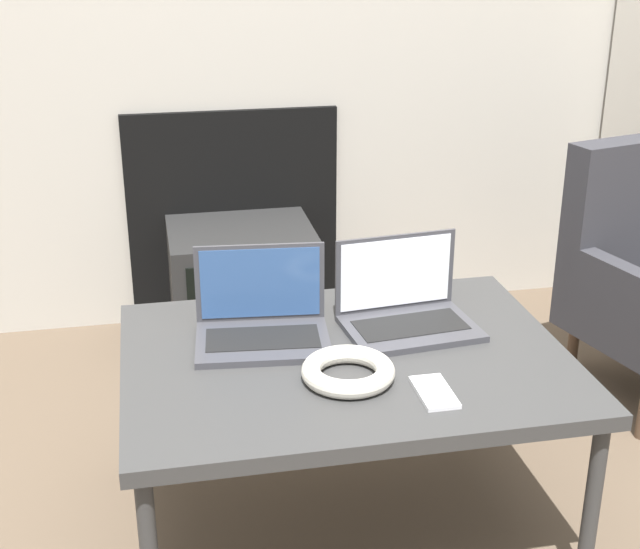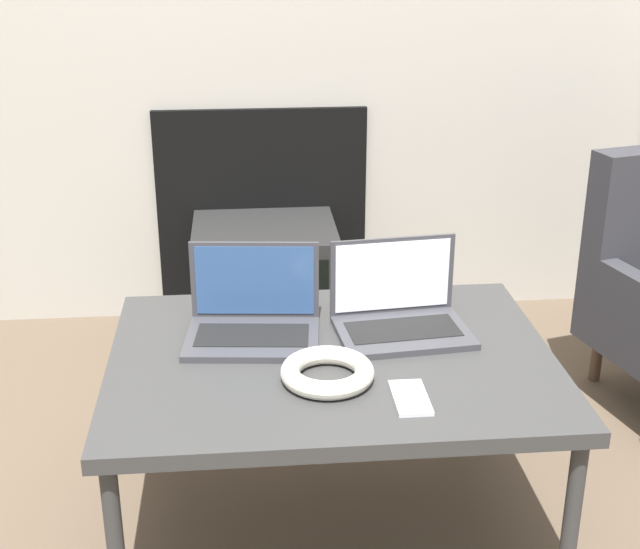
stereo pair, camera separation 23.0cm
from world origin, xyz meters
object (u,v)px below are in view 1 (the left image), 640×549
headphones (348,371)px  tv (243,286)px  laptop_left (262,320)px  laptop_right (405,308)px  phone (434,392)px

headphones → tv: bearing=94.9°
laptop_left → laptop_right: size_ratio=1.00×
laptop_left → headphones: (0.15, -0.24, -0.02)m
laptop_right → tv: laptop_right is taller
laptop_left → phone: laptop_left is taller
laptop_left → tv: bearing=92.3°
laptop_left → laptop_right: bearing=5.7°
laptop_right → headphones: (-0.20, -0.24, -0.02)m
headphones → phone: 0.19m
laptop_right → tv: (-0.30, 0.93, -0.30)m
laptop_right → tv: bearing=102.2°
headphones → tv: 1.21m
headphones → phone: bearing=-30.4°
headphones → phone: (0.17, -0.10, -0.02)m
phone → tv: phone is taller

